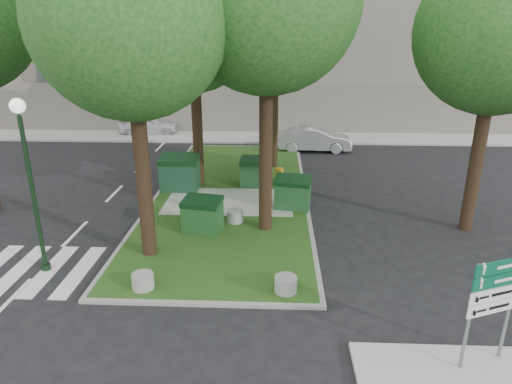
# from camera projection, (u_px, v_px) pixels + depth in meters

# --- Properties ---
(ground) EXTENTS (120.00, 120.00, 0.00)m
(ground) POSITION_uv_depth(u_px,v_px,m) (183.00, 303.00, 11.66)
(ground) COLOR black
(ground) RESTS_ON ground
(median_island) EXTENTS (6.00, 16.00, 0.12)m
(median_island) POSITION_uv_depth(u_px,v_px,m) (232.00, 194.00, 19.14)
(median_island) COLOR #1B3F12
(median_island) RESTS_ON ground
(median_kerb) EXTENTS (6.30, 16.30, 0.10)m
(median_kerb) POSITION_uv_depth(u_px,v_px,m) (232.00, 194.00, 19.14)
(median_kerb) COLOR gray
(median_kerb) RESTS_ON ground
(building_sidewalk) EXTENTS (42.00, 3.00, 0.12)m
(building_sidewalk) POSITION_uv_depth(u_px,v_px,m) (239.00, 137.00, 29.02)
(building_sidewalk) COLOR #999993
(building_sidewalk) RESTS_ON ground
(zebra_crossing) EXTENTS (5.00, 3.00, 0.01)m
(zebra_crossing) POSITION_uv_depth(u_px,v_px,m) (65.00, 271.00, 13.22)
(zebra_crossing) COLOR silver
(zebra_crossing) RESTS_ON ground
(apartment_building) EXTENTS (41.00, 12.00, 16.00)m
(apartment_building) POSITION_uv_depth(u_px,v_px,m) (246.00, 8.00, 33.36)
(apartment_building) COLOR tan
(apartment_building) RESTS_ON ground
(tree_median_near_left) EXTENTS (5.20, 5.20, 10.53)m
(tree_median_near_left) POSITION_uv_depth(u_px,v_px,m) (132.00, 0.00, 11.63)
(tree_median_near_left) COLOR black
(tree_median_near_left) RESTS_ON ground
(tree_median_mid) EXTENTS (4.80, 4.80, 9.99)m
(tree_median_mid) POSITION_uv_depth(u_px,v_px,m) (195.00, 18.00, 17.83)
(tree_median_mid) COLOR black
(tree_median_mid) RESTS_ON ground
(tree_street_right) EXTENTS (5.00, 5.00, 10.06)m
(tree_street_right) POSITION_uv_depth(u_px,v_px,m) (503.00, 16.00, 13.66)
(tree_street_right) COLOR black
(tree_street_right) RESTS_ON ground
(dumpster_a) EXTENTS (1.65, 1.17, 1.51)m
(dumpster_a) POSITION_uv_depth(u_px,v_px,m) (180.00, 173.00, 19.30)
(dumpster_a) COLOR #0D311A
(dumpster_a) RESTS_ON median_island
(dumpster_b) EXTENTS (1.44, 1.14, 1.20)m
(dumpster_b) POSITION_uv_depth(u_px,v_px,m) (202.00, 215.00, 15.37)
(dumpster_b) COLOR #123F15
(dumpster_b) RESTS_ON median_island
(dumpster_c) EXTENTS (1.40, 1.02, 1.26)m
(dumpster_c) POSITION_uv_depth(u_px,v_px,m) (256.00, 172.00, 19.81)
(dumpster_c) COLOR #103518
(dumpster_c) RESTS_ON median_island
(dumpster_d) EXTENTS (1.48, 1.15, 1.25)m
(dumpster_d) POSITION_uv_depth(u_px,v_px,m) (293.00, 193.00, 17.34)
(dumpster_d) COLOR #13401B
(dumpster_d) RESTS_ON median_island
(bollard_left) EXTENTS (0.58, 0.58, 0.41)m
(bollard_left) POSITION_uv_depth(u_px,v_px,m) (143.00, 281.00, 12.07)
(bollard_left) COLOR gray
(bollard_left) RESTS_ON median_island
(bollard_right) EXTENTS (0.59, 0.59, 0.42)m
(bollard_right) POSITION_uv_depth(u_px,v_px,m) (286.00, 284.00, 11.91)
(bollard_right) COLOR gray
(bollard_right) RESTS_ON median_island
(bollard_mid) EXTENTS (0.59, 0.59, 0.42)m
(bollard_mid) POSITION_uv_depth(u_px,v_px,m) (235.00, 216.00, 16.21)
(bollard_mid) COLOR gray
(bollard_mid) RESTS_ON median_island
(litter_bin) EXTENTS (0.36, 0.36, 0.63)m
(litter_bin) POSITION_uv_depth(u_px,v_px,m) (279.00, 175.00, 20.37)
(litter_bin) COLOR orange
(litter_bin) RESTS_ON median_island
(street_lamp) EXTENTS (0.40, 0.40, 4.96)m
(street_lamp) POSITION_uv_depth(u_px,v_px,m) (28.00, 167.00, 12.23)
(street_lamp) COLOR black
(street_lamp) RESTS_ON ground
(directional_sign) EXTENTS (1.12, 0.47, 2.37)m
(directional_sign) POSITION_uv_depth(u_px,v_px,m) (493.00, 296.00, 8.93)
(directional_sign) COLOR slate
(directional_sign) RESTS_ON sidewalk_corner
(car_white) EXTENTS (3.94, 1.97, 1.29)m
(car_white) POSITION_uv_depth(u_px,v_px,m) (149.00, 125.00, 29.74)
(car_white) COLOR silver
(car_white) RESTS_ON ground
(car_silver) EXTENTS (4.15, 1.49, 1.36)m
(car_silver) POSITION_uv_depth(u_px,v_px,m) (314.00, 139.00, 25.80)
(car_silver) COLOR #9E9FA5
(car_silver) RESTS_ON ground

